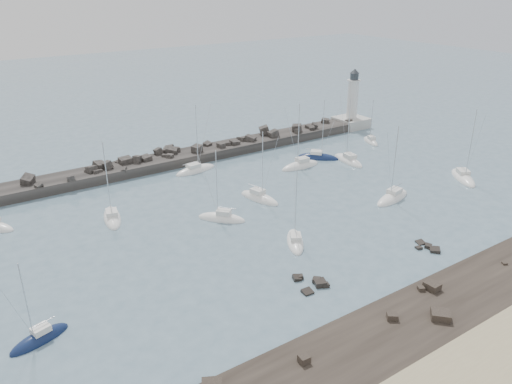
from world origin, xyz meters
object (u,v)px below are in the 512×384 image
sailboat_4 (195,171)px  sailboat_11 (463,178)px  sailboat_9 (392,198)px  sailboat_13 (300,166)px  sailboat_12 (371,142)px  sailboat_3 (112,218)px  sailboat_10 (348,161)px  sailboat_8 (318,158)px  sailboat_7 (295,242)px  sailboat_6 (259,198)px  lighthouse (351,114)px  sailboat_2 (40,339)px  sailboat_5 (222,219)px

sailboat_4 → sailboat_11: (38.36, -30.29, -0.00)m
sailboat_9 → sailboat_13: 20.42m
sailboat_12 → sailboat_3: bearing=-174.8°
sailboat_3 → sailboat_10: (47.21, -1.04, 0.01)m
sailboat_8 → sailboat_12: sailboat_8 is taller
sailboat_7 → sailboat_13: size_ratio=0.84×
sailboat_6 → sailboat_8: 23.43m
sailboat_11 → sailboat_12: 24.76m
sailboat_9 → sailboat_11: size_ratio=0.96×
sailboat_9 → sailboat_13: size_ratio=1.00×
lighthouse → sailboat_7: lighthouse is taller
sailboat_2 → sailboat_5: 31.72m
sailboat_2 → sailboat_4: bearing=44.0°
lighthouse → sailboat_3: 67.32m
sailboat_10 → sailboat_8: bearing=126.9°
sailboat_9 → sailboat_12: 30.68m
sailboat_4 → sailboat_8: size_ratio=1.05×
sailboat_4 → sailboat_2: bearing=-136.0°
sailboat_3 → sailboat_9: bearing=-24.3°
sailboat_11 → sailboat_5: bearing=167.4°
lighthouse → sailboat_13: bearing=-151.1°
sailboat_13 → sailboat_11: bearing=-45.6°
lighthouse → sailboat_8: size_ratio=1.14×
sailboat_2 → sailboat_6: bearing=23.5°
sailboat_5 → sailboat_9: sailboat_9 is taller
sailboat_11 → sailboat_13: sailboat_11 is taller
sailboat_7 → sailboat_12: 49.37m
sailboat_8 → sailboat_10: 6.05m
lighthouse → sailboat_13: lighthouse is taller
sailboat_3 → sailboat_7: size_ratio=1.13×
sailboat_6 → sailboat_8: bearing=25.6°
lighthouse → sailboat_6: lighthouse is taller
sailboat_2 → sailboat_9: (55.82, 4.28, 0.00)m
sailboat_5 → sailboat_13: bearing=25.0°
sailboat_7 → sailboat_12: (41.65, 26.50, 0.01)m
sailboat_10 → sailboat_12: bearing=26.8°
lighthouse → sailboat_12: (-5.06, -11.61, -2.95)m
sailboat_2 → sailboat_13: 58.02m
sailboat_11 → sailboat_9: bearing=177.1°
sailboat_8 → sailboat_9: (-2.94, -22.17, 0.01)m
sailboat_13 → sailboat_10: bearing=-16.2°
sailboat_3 → sailboat_10: sailboat_10 is taller
sailboat_7 → sailboat_10: 35.13m
lighthouse → sailboat_5: size_ratio=1.23×
sailboat_6 → sailboat_11: 37.91m
sailboat_4 → sailboat_5: size_ratio=1.13×
sailboat_5 → sailboat_8: bearing=23.6°
sailboat_2 → sailboat_8: 64.44m
sailboat_7 → sailboat_9: bearing=6.9°
sailboat_2 → sailboat_10: sailboat_10 is taller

